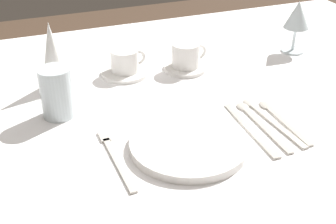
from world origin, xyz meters
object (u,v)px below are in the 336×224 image
spoon_dessert (266,116)px  napkin_folded (53,56)px  coffee_cup_right (125,60)px  drink_tumbler (57,96)px  wine_glass_left (297,17)px  dinner_plate (189,144)px  coffee_cup_left (186,55)px  dinner_knife (251,130)px  fork_outer (115,157)px  spoon_tea (278,117)px  spoon_soup (257,120)px

spoon_dessert → napkin_folded: napkin_folded is taller
coffee_cup_right → drink_tumbler: 0.26m
wine_glass_left → dinner_plate: bearing=-144.3°
spoon_dessert → coffee_cup_left: coffee_cup_left is taller
drink_tumbler → napkin_folded: size_ratio=0.67×
dinner_knife → wine_glass_left: 0.50m
fork_outer → coffee_cup_right: coffee_cup_right is taller
coffee_cup_right → dinner_knife: bearing=-65.2°
fork_outer → spoon_tea: 0.39m
dinner_plate → spoon_tea: bearing=8.8°
dinner_plate → dinner_knife: (0.15, 0.01, -0.01)m
coffee_cup_right → drink_tumbler: size_ratio=0.82×
dinner_plate → coffee_cup_right: (-0.02, 0.39, 0.03)m
dinner_knife → spoon_tea: size_ratio=1.14×
spoon_soup → napkin_folded: napkin_folded is taller
dinner_knife → spoon_dessert: spoon_dessert is taller
dinner_plate → spoon_soup: 0.19m
spoon_dessert → drink_tumbler: drink_tumbler is taller
spoon_dessert → coffee_cup_right: coffee_cup_right is taller
spoon_dessert → coffee_cup_left: 0.32m
fork_outer → drink_tumbler: 0.23m
dinner_plate → drink_tumbler: drink_tumbler is taller
spoon_soup → spoon_tea: (0.05, -0.00, 0.00)m
dinner_plate → spoon_dessert: bearing=12.9°
fork_outer → dinner_knife: bearing=-2.4°
drink_tumbler → spoon_dessert: bearing=-22.0°
napkin_folded → spoon_tea: bearing=-36.6°
fork_outer → drink_tumbler: drink_tumbler is taller
coffee_cup_left → wine_glass_left: bearing=0.1°
spoon_tea → wine_glass_left: 0.42m
coffee_cup_left → napkin_folded: 0.36m
dinner_knife → coffee_cup_right: 0.42m
fork_outer → spoon_tea: (0.39, 0.02, 0.00)m
fork_outer → spoon_tea: size_ratio=1.08×
dinner_plate → spoon_dessert: dinner_plate is taller
dinner_knife → spoon_dessert: 0.07m
dinner_plate → dinner_knife: dinner_plate is taller
spoon_tea → coffee_cup_left: 0.33m
spoon_dessert → coffee_cup_left: bearing=103.0°
dinner_plate → fork_outer: dinner_plate is taller
dinner_knife → wine_glass_left: bearing=45.4°
spoon_dessert → coffee_cup_right: bearing=125.0°
coffee_cup_left → drink_tumbler: drink_tumbler is taller
fork_outer → spoon_dessert: (0.37, 0.03, 0.00)m
napkin_folded → coffee_cup_right: bearing=3.9°
fork_outer → dinner_knife: size_ratio=0.94×
spoon_soup → coffee_cup_left: bearing=97.5°
dinner_plate → spoon_tea: size_ratio=1.21×
spoon_tea → spoon_soup: bearing=175.9°
coffee_cup_right → spoon_tea: bearing=-53.1°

